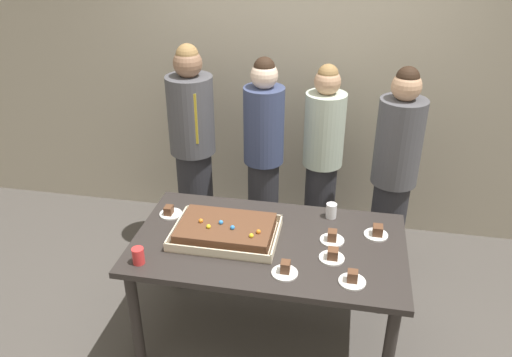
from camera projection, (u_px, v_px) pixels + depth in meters
name	position (u px, v px, depth m)	size (l,w,h in m)	color
ground_plane	(267.00, 335.00, 3.52)	(12.00, 12.00, 0.00)	#4C4742
interior_back_panel	(302.00, 59.00, 4.21)	(8.00, 0.12, 3.00)	#B2A893
party_table	(268.00, 254.00, 3.20)	(1.67, 0.95, 0.78)	#2D2826
sheet_cake	(226.00, 231.00, 3.18)	(0.65, 0.45, 0.12)	beige
plated_slice_near_left	(352.00, 279.00, 2.80)	(0.15, 0.15, 0.07)	white
plated_slice_near_right	(170.00, 212.00, 3.42)	(0.15, 0.15, 0.07)	white
plated_slice_far_left	(285.00, 270.00, 2.87)	(0.15, 0.15, 0.08)	white
plated_slice_far_right	(332.00, 256.00, 2.99)	(0.15, 0.15, 0.07)	white
plated_slice_center_front	(377.00, 232.00, 3.20)	(0.15, 0.15, 0.07)	white
plated_slice_center_back	(332.00, 238.00, 3.15)	(0.15, 0.15, 0.07)	white
drink_cup_nearest	(138.00, 256.00, 2.94)	(0.07, 0.07, 0.10)	red
drink_cup_middle	(331.00, 211.00, 3.38)	(0.07, 0.07, 0.10)	white
person_serving_front	(322.00, 160.00, 4.04)	(0.31, 0.31, 1.60)	#28282D
person_green_shirt_behind	(264.00, 158.00, 3.97)	(0.31, 0.31, 1.67)	#28282D
person_striped_tie_right	(394.00, 175.00, 3.74)	(0.33, 0.33, 1.68)	#28282D
person_far_right_suit	(193.00, 149.00, 4.07)	(0.36, 0.36, 1.74)	#28282D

